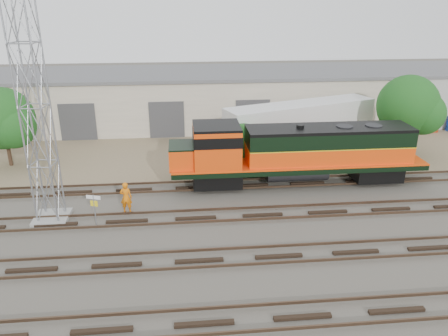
{
  "coord_description": "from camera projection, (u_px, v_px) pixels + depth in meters",
  "views": [
    {
      "loc": [
        -4.59,
        -21.44,
        12.17
      ],
      "look_at": [
        -2.08,
        4.0,
        2.2
      ],
      "focal_mm": 35.0,
      "sensor_mm": 36.0,
      "label": 1
    }
  ],
  "objects": [
    {
      "name": "ground",
      "position": [
        267.0,
        228.0,
        24.72
      ],
      "size": [
        140.0,
        140.0,
        0.0
      ],
      "primitive_type": "plane",
      "color": "#47423A",
      "rests_on": "ground"
    },
    {
      "name": "dirt_strip",
      "position": [
        235.0,
        145.0,
        38.62
      ],
      "size": [
        80.0,
        16.0,
        0.02
      ],
      "primitive_type": "cube",
      "color": "#726047",
      "rests_on": "ground"
    },
    {
      "name": "tracks",
      "position": [
        279.0,
        256.0,
        21.91
      ],
      "size": [
        80.0,
        20.4,
        0.28
      ],
      "color": "black",
      "rests_on": "ground"
    },
    {
      "name": "warehouse",
      "position": [
        226.0,
        97.0,
        45.06
      ],
      "size": [
        58.4,
        10.4,
        5.3
      ],
      "color": "beige",
      "rests_on": "ground"
    },
    {
      "name": "locomotive",
      "position": [
        294.0,
        152.0,
        29.68
      ],
      "size": [
        17.42,
        3.06,
        4.19
      ],
      "color": "black",
      "rests_on": "tracks"
    },
    {
      "name": "signal_tower",
      "position": [
        35.0,
        111.0,
        23.43
      ],
      "size": [
        1.97,
        1.97,
        13.36
      ],
      "rotation": [
        0.0,
        0.0,
        -0.13
      ],
      "color": "gray",
      "rests_on": "ground"
    },
    {
      "name": "sign_post",
      "position": [
        94.0,
        205.0,
        24.2
      ],
      "size": [
        0.82,
        0.29,
        2.07
      ],
      "color": "gray",
      "rests_on": "ground"
    },
    {
      "name": "worker",
      "position": [
        126.0,
        197.0,
        26.27
      ],
      "size": [
        0.77,
        0.55,
        1.96
      ],
      "primitive_type": "imported",
      "rotation": [
        0.0,
        0.0,
        3.02
      ],
      "color": "orange",
      "rests_on": "ground"
    },
    {
      "name": "semi_trailer",
      "position": [
        304.0,
        121.0,
        36.57
      ],
      "size": [
        13.44,
        7.03,
        4.1
      ],
      "rotation": [
        0.0,
        0.0,
        0.35
      ],
      "color": "silver",
      "rests_on": "ground"
    },
    {
      "name": "dumpster_red",
      "position": [
        428.0,
        124.0,
        42.54
      ],
      "size": [
        1.6,
        1.5,
        1.4
      ],
      "primitive_type": "cube",
      "rotation": [
        0.0,
        0.0,
        0.07
      ],
      "color": "maroon",
      "rests_on": "ground"
    },
    {
      "name": "tree_west",
      "position": [
        5.0,
        121.0,
        32.56
      ],
      "size": [
        4.89,
        4.66,
        6.09
      ],
      "color": "#382619",
      "rests_on": "ground"
    },
    {
      "name": "tree_mid",
      "position": [
        247.0,
        151.0,
        32.18
      ],
      "size": [
        4.09,
        3.89,
        3.89
      ],
      "color": "#382619",
      "rests_on": "ground"
    },
    {
      "name": "tree_east",
      "position": [
        412.0,
        108.0,
        34.83
      ],
      "size": [
        5.12,
        4.88,
        6.58
      ],
      "color": "#382619",
      "rests_on": "ground"
    }
  ]
}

